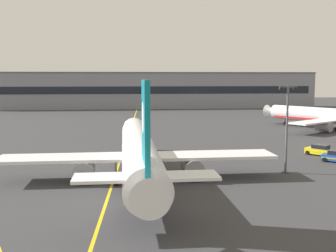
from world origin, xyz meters
TOP-DOWN VIEW (x-y plane):
  - ground_plane at (0.00, 0.00)m, footprint 400.00×400.00m
  - taxiway_centreline at (0.00, 30.00)m, footprint 11.08×179.69m
  - airliner_foreground at (1.64, 8.00)m, footprint 32.01×41.41m
  - airliner_background at (47.60, 48.80)m, footprint 27.05×33.49m
  - apron_lamp_post at (19.95, 9.78)m, footprint 2.24×0.90m
  - service_car_second at (29.83, 20.56)m, footprint 4.01×4.41m
  - terminal_building at (9.78, 122.58)m, footprint 130.93×12.40m

SIDE VIEW (x-z plane):
  - ground_plane at x=0.00m, z-range 0.00..0.00m
  - taxiway_centreline at x=0.00m, z-range 0.00..0.01m
  - service_car_second at x=29.83m, z-range -0.13..1.66m
  - airliner_background at x=47.60m, z-range -2.26..8.45m
  - airliner_foreground at x=1.64m, z-range -2.46..9.19m
  - apron_lamp_post at x=19.95m, z-range 0.29..11.14m
  - terminal_building at x=9.78m, z-range 0.01..14.02m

